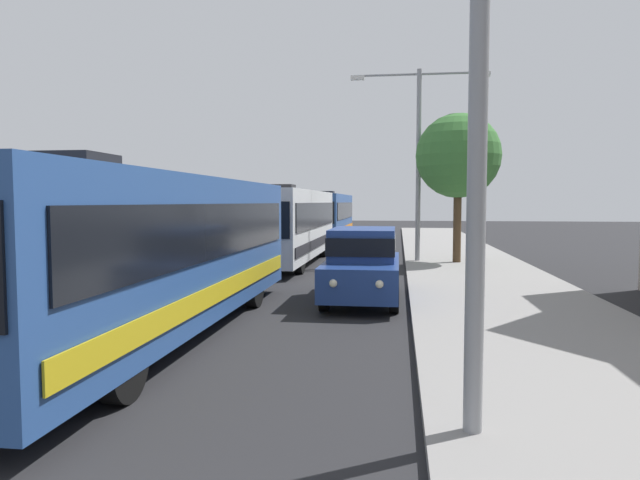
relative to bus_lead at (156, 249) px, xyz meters
name	(u,v)px	position (x,y,z in m)	size (l,w,h in m)	color
bus_lead	(156,249)	(0.00, 0.00, 0.00)	(2.58, 11.59, 3.21)	#284C8C
bus_second_in_line	(288,223)	(0.00, 13.15, 0.00)	(2.58, 11.07, 3.21)	silver
bus_middle	(326,216)	(0.00, 25.87, 0.00)	(2.58, 10.85, 3.21)	#284C8C
white_suv	(363,262)	(3.70, 4.41, -0.66)	(1.86, 4.75, 1.90)	navy
box_truck_oncoming	(263,217)	(-3.30, 22.59, 0.02)	(2.35, 8.28, 3.15)	black
streetlamp_mid	(419,144)	(5.40, 13.70, 3.28)	(5.62, 0.28, 7.85)	gray
roadside_tree	(458,156)	(6.96, 13.26, 2.72)	(3.39, 3.39, 5.98)	#4C3823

